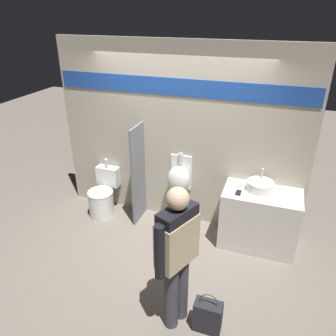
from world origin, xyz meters
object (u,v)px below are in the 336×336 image
object	(u,v)px
toilet	(103,197)
person_in_vest	(177,250)
shopping_bag	(208,316)
cell_phone	(238,193)
sink_basin	(260,186)
urinal_near_counter	(179,179)

from	to	relation	value
toilet	person_in_vest	bearing A→B (deg)	-41.44
person_in_vest	shopping_bag	size ratio (longest dim) A/B	3.33
shopping_bag	cell_phone	bearing A→B (deg)	88.80
sink_basin	cell_phone	xyz separation A→B (m)	(-0.26, -0.17, -0.06)
urinal_near_counter	toilet	xyz separation A→B (m)	(-1.22, -0.19, -0.45)
urinal_near_counter	shopping_bag	distance (m)	2.04
person_in_vest	cell_phone	bearing A→B (deg)	8.62
sink_basin	shopping_bag	xyz separation A→B (m)	(-0.29, -1.65, -0.72)
person_in_vest	shopping_bag	world-z (taller)	person_in_vest
urinal_near_counter	person_in_vest	size ratio (longest dim) A/B	0.69
person_in_vest	shopping_bag	distance (m)	0.84
sink_basin	urinal_near_counter	distance (m)	1.19
sink_basin	cell_phone	world-z (taller)	sink_basin
sink_basin	toilet	size ratio (longest dim) A/B	0.40
sink_basin	cell_phone	distance (m)	0.32
urinal_near_counter	person_in_vest	xyz separation A→B (m)	(0.54, -1.74, 0.20)
urinal_near_counter	person_in_vest	bearing A→B (deg)	-72.84
toilet	person_in_vest	world-z (taller)	person_in_vest
cell_phone	urinal_near_counter	world-z (taller)	urinal_near_counter
urinal_near_counter	cell_phone	bearing A→B (deg)	-16.74
urinal_near_counter	person_in_vest	distance (m)	1.84
sink_basin	urinal_near_counter	bearing A→B (deg)	175.04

